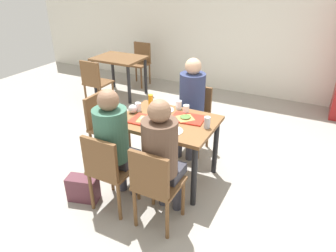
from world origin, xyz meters
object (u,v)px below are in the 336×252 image
(chair_left_end, at_px, (104,123))
(soda_can, at_px, (207,123))
(person_far_side, at_px, (191,100))
(plastic_cup_b, at_px, (155,129))
(background_table, at_px, (119,64))
(pizza_slice_a, at_px, (146,119))
(plastic_cup_a, at_px, (179,105))
(paper_plate_center, at_px, (164,110))
(tray_red_near, at_px, (147,121))
(person_in_brown_jacket, at_px, (162,152))
(condiment_bottle, at_px, (151,101))
(main_table, at_px, (168,129))
(chair_near_left, at_px, (108,168))
(tray_red_far, at_px, (188,119))
(background_chair_far, at_px, (140,60))
(chair_far_side, at_px, (194,113))
(pizza_slice_b, at_px, (185,117))
(foil_bundle, at_px, (133,109))
(background_chair_near, at_px, (95,81))
(plastic_cup_d, at_px, (186,109))
(plastic_cup_c, at_px, (138,107))
(handbag, at_px, (83,188))
(person_in_red, at_px, (114,139))
(chair_near_right, at_px, (155,183))

(chair_left_end, distance_m, soda_can, 1.38)
(person_far_side, distance_m, soda_can, 0.75)
(plastic_cup_b, height_order, background_table, plastic_cup_b)
(pizza_slice_a, height_order, plastic_cup_a, plastic_cup_a)
(paper_plate_center, bearing_deg, person_far_side, 69.41)
(chair_left_end, bearing_deg, tray_red_near, -10.53)
(person_in_brown_jacket, relative_size, condiment_bottle, 7.95)
(chair_left_end, bearing_deg, soda_can, 0.82)
(paper_plate_center, xyz_separation_m, pizza_slice_a, (-0.05, -0.34, 0.02))
(main_table, bearing_deg, chair_left_end, 180.00)
(tray_red_near, bearing_deg, chair_near_left, -97.04)
(person_in_brown_jacket, relative_size, tray_red_far, 3.53)
(person_in_brown_jacket, height_order, background_chair_far, person_in_brown_jacket)
(person_far_side, height_order, condiment_bottle, person_far_side)
(chair_left_end, xyz_separation_m, paper_plate_center, (0.75, 0.21, 0.24))
(chair_far_side, xyz_separation_m, pizza_slice_b, (0.16, -0.67, 0.26))
(soda_can, xyz_separation_m, background_chair_far, (-2.48, 2.67, -0.30))
(tray_red_near, bearing_deg, person_in_brown_jacket, -48.06)
(paper_plate_center, bearing_deg, foil_bundle, -141.22)
(person_in_brown_jacket, distance_m, plastic_cup_a, 1.00)
(chair_near_left, height_order, person_in_brown_jacket, person_in_brown_jacket)
(background_chair_near, bearing_deg, tray_red_far, -26.51)
(tray_red_near, bearing_deg, plastic_cup_d, 53.24)
(person_far_side, relative_size, pizza_slice_a, 5.33)
(background_chair_far, bearing_deg, chair_far_side, -43.36)
(chair_left_end, bearing_deg, plastic_cup_a, 20.36)
(plastic_cup_c, bearing_deg, plastic_cup_b, -40.90)
(chair_near_left, xyz_separation_m, background_chair_far, (-1.77, 3.45, 0.00))
(paper_plate_center, relative_size, foil_bundle, 2.20)
(tray_red_near, bearing_deg, background_table, 131.57)
(person_far_side, bearing_deg, chair_near_left, -100.58)
(tray_red_far, xyz_separation_m, plastic_cup_b, (-0.16, -0.44, 0.04))
(person_far_side, xyz_separation_m, plastic_cup_d, (0.10, -0.38, 0.04))
(plastic_cup_d, bearing_deg, tray_red_near, -126.76)
(soda_can, xyz_separation_m, handbag, (-1.05, -0.80, -0.67))
(pizza_slice_b, bearing_deg, plastic_cup_d, 110.89)
(background_table, distance_m, background_chair_near, 0.74)
(person_in_red, relative_size, plastic_cup_b, 12.72)
(tray_red_near, bearing_deg, paper_plate_center, 85.69)
(paper_plate_center, distance_m, plastic_cup_a, 0.18)
(main_table, relative_size, handbag, 3.25)
(background_chair_far, bearing_deg, background_table, -90.00)
(tray_red_far, distance_m, background_table, 2.88)
(person_far_side, bearing_deg, background_chair_far, 134.62)
(chair_near_left, relative_size, foil_bundle, 8.62)
(chair_near_right, bearing_deg, person_in_red, 164.92)
(background_chair_far, bearing_deg, main_table, -52.88)
(chair_near_right, xyz_separation_m, soda_can, (0.18, 0.79, 0.30))
(background_chair_near, bearing_deg, paper_plate_center, -28.26)
(chair_far_side, height_order, plastic_cup_d, chair_far_side)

